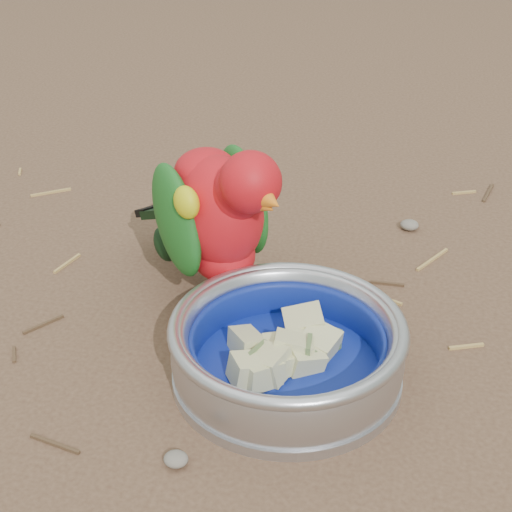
# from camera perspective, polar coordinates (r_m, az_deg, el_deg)

# --- Properties ---
(ground) EXTENTS (60.00, 60.00, 0.00)m
(ground) POSITION_cam_1_polar(r_m,az_deg,el_deg) (0.70, 0.75, -9.74)
(ground) COLOR brown
(food_bowl) EXTENTS (0.20, 0.20, 0.02)m
(food_bowl) POSITION_cam_1_polar(r_m,az_deg,el_deg) (0.71, 2.25, -8.40)
(food_bowl) COLOR #B2B2BA
(food_bowl) RESTS_ON ground
(bowl_wall) EXTENTS (0.20, 0.20, 0.04)m
(bowl_wall) POSITION_cam_1_polar(r_m,az_deg,el_deg) (0.69, 2.30, -6.46)
(bowl_wall) COLOR #B2B2BA
(bowl_wall) RESTS_ON food_bowl
(fruit_wedges) EXTENTS (0.12, 0.12, 0.03)m
(fruit_wedges) POSITION_cam_1_polar(r_m,az_deg,el_deg) (0.69, 2.29, -6.93)
(fruit_wedges) COLOR #CAC78B
(fruit_wedges) RESTS_ON food_bowl
(lory_parrot) EXTENTS (0.23, 0.23, 0.18)m
(lory_parrot) POSITION_cam_1_polar(r_m,az_deg,el_deg) (0.77, -2.71, 2.20)
(lory_parrot) COLOR red
(lory_parrot) RESTS_ON ground
(ground_debris) EXTENTS (0.90, 0.80, 0.01)m
(ground_debris) POSITION_cam_1_polar(r_m,az_deg,el_deg) (0.76, 2.70, -5.82)
(ground_debris) COLOR #AD8A4A
(ground_debris) RESTS_ON ground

